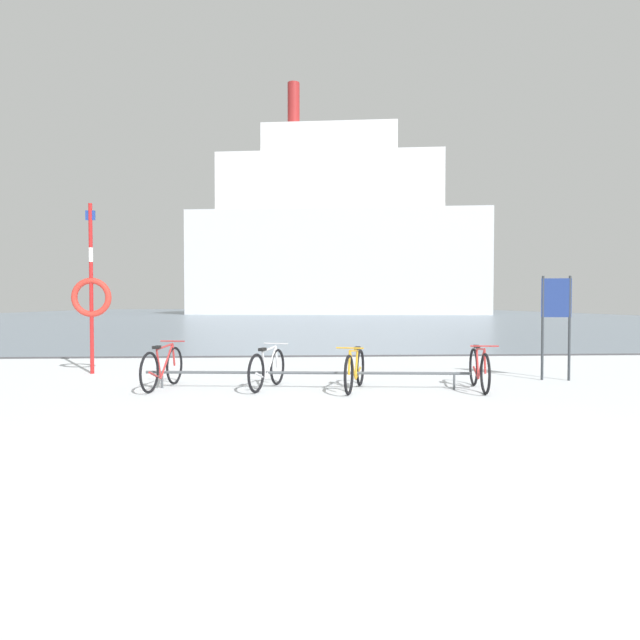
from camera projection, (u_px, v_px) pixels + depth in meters
ground at (290, 317)px, 59.65m from camera, size 80.00×132.00×0.08m
bike_rack at (307, 373)px, 9.91m from camera, size 5.67×0.59×0.31m
bicycle_0 at (163, 368)px, 9.94m from camera, size 0.52×1.70×0.81m
bicycle_1 at (267, 369)px, 9.91m from camera, size 0.67×1.55×0.78m
bicycle_2 at (355, 370)px, 9.73m from camera, size 0.64×1.66×0.78m
bicycle_3 at (479, 369)px, 9.77m from camera, size 0.46×1.67×0.80m
info_sign at (556, 309)px, 10.95m from camera, size 0.55×0.16×2.03m
rescue_post at (91, 294)px, 11.96m from camera, size 0.83×0.13×3.59m
ferry_ship at (335, 237)px, 70.93m from camera, size 37.44×13.51×28.93m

